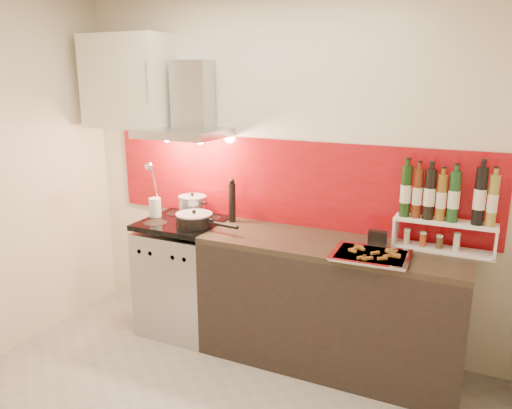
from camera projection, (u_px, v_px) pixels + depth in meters
The scene contains 13 objects.
back_wall at pixel (282, 171), 3.74m from camera, with size 3.40×0.02×2.60m, color silver.
backsplash at pixel (287, 183), 3.73m from camera, with size 3.00×0.02×0.64m, color #8F0E07.
range_stove at pixel (185, 277), 3.98m from camera, with size 0.60×0.60×0.91m.
counter at pixel (330, 304), 3.49m from camera, with size 1.80×0.60×0.90m.
range_hood at pixel (189, 110), 3.78m from camera, with size 0.62×0.50×0.61m.
upper_cabinet at pixel (128, 82), 3.94m from camera, with size 0.70×0.35×0.72m, color silver.
stock_pot at pixel (193, 206), 3.96m from camera, with size 0.22×0.22×0.19m.
saute_pan at pixel (195, 220), 3.71m from camera, with size 0.53×0.27×0.13m.
utensil_jar at pixel (154, 201), 3.93m from camera, with size 0.10×0.14×0.46m.
pepper_mill at pixel (232, 201), 3.82m from camera, with size 0.05×0.05×0.34m.
step_shelf at pixel (444, 209), 3.16m from camera, with size 0.63×0.17×0.56m.
caddy_box at pixel (378, 239), 3.28m from camera, with size 0.12×0.05×0.11m, color black.
baking_tray at pixel (371, 255), 3.10m from camera, with size 0.49×0.39×0.03m.
Camera 1 is at (1.40, -2.01, 2.01)m, focal length 35.00 mm.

